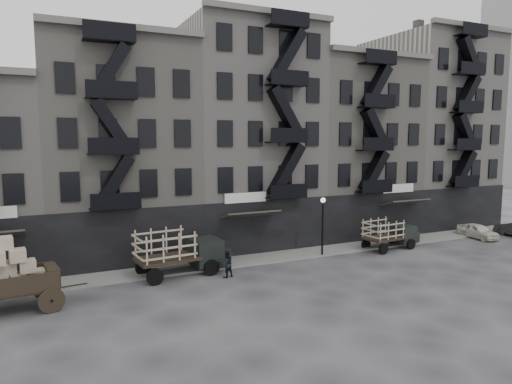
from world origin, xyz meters
name	(u,v)px	position (x,y,z in m)	size (l,w,h in m)	color
ground	(305,271)	(0.00, 0.00, 0.00)	(140.00, 140.00, 0.00)	#38383A
sidewalk	(278,256)	(0.00, 3.75, 0.07)	(55.00, 2.50, 0.15)	slate
building_midwest	(117,152)	(-10.00, 9.83, 7.50)	(10.00, 11.35, 16.20)	gray
building_center	(244,138)	(0.00, 9.82, 8.50)	(10.00, 11.35, 18.20)	gray
building_mideast	(344,149)	(10.00, 9.83, 7.50)	(10.00, 11.35, 16.20)	gray
building_east	(427,133)	(20.00, 9.82, 9.00)	(10.00, 11.35, 19.20)	gray
lamp_post	(323,218)	(3.00, 2.60, 2.78)	(0.36, 0.36, 4.28)	black
wagon	(8,270)	(-16.71, 0.17, 2.14)	(4.69, 2.92, 3.74)	black
stake_truck_west	(180,249)	(-7.45, 2.62, 1.67)	(6.01, 2.94, 2.92)	black
stake_truck_east	(390,232)	(8.97, 2.27, 1.35)	(4.88, 2.36, 2.37)	black
car_east	(478,231)	(18.32, 2.05, 0.62)	(1.47, 3.66, 1.25)	silver
pedestrian_mid	(227,264)	(-5.03, 0.94, 0.84)	(0.81, 0.63, 1.68)	black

